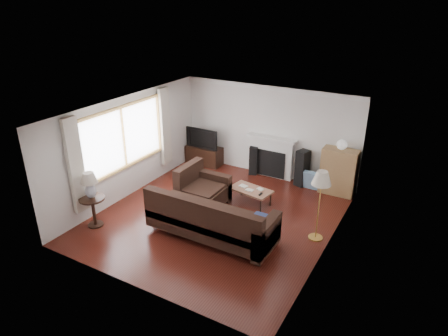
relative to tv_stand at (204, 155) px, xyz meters
The scene contains 17 objects.
room 3.28m from the tv_stand, 52.32° to the right, with size 5.10×5.60×2.54m.
window 3.02m from the tv_stand, 101.27° to the right, with size 0.12×2.74×1.54m, color olive.
curtain_near 4.38m from the tv_stand, 96.58° to the right, with size 0.10×0.35×2.10m, color beige.
curtain_far 1.69m from the tv_stand, 112.65° to the right, with size 0.10×0.35×2.10m, color beige.
fireplace 2.09m from the tv_stand, ahead, with size 1.40×0.26×1.15m, color white.
tv_stand is the anchor object (origin of this frame).
television 0.56m from the tv_stand, ahead, with size 1.02×0.13×0.59m, color black.
speaker_left 1.60m from the tv_stand, ahead, with size 0.23×0.27×0.81m, color black.
speaker_right 3.02m from the tv_stand, ahead, with size 0.27×0.32×0.97m, color black.
bookshelf 3.97m from the tv_stand, ahead, with size 0.86×0.41×1.19m, color #9C7648.
globe_lamp 4.09m from the tv_stand, ahead, with size 0.25×0.25×0.25m, color white.
sectional_sofa 3.92m from the tv_stand, 55.53° to the right, with size 2.91×2.13×0.94m, color black.
coffee_table 2.77m from the tv_stand, 33.93° to the right, with size 1.00×0.54×0.39m, color #8F5D44.
footstool 3.02m from the tv_stand, 77.21° to the right, with size 0.42×0.42×0.35m, color black.
floor_lamp 4.72m from the tv_stand, 28.25° to the right, with size 0.39×0.39×1.53m, color gold.
side_table 4.13m from the tv_stand, 93.25° to the right, with size 0.55×0.55×0.68m, color black.
table_lamp 4.19m from the tv_stand, 93.25° to the right, with size 0.36×0.36×0.58m, color silver.
Camera 1 is at (4.03, -6.80, 4.70)m, focal length 32.00 mm.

